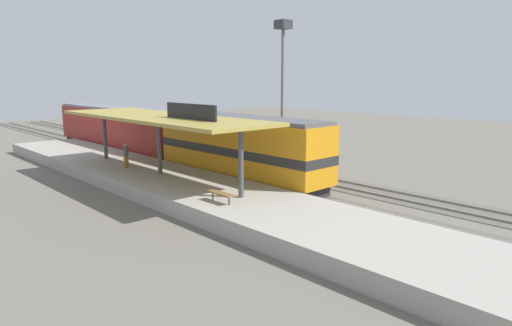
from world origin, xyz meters
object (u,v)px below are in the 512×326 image
object	(u,v)px
light_mast	(283,62)
person_waiting	(126,154)
passenger_carriage_single	(117,129)
locomotive	(239,148)
platform_bench	(221,194)

from	to	relation	value
light_mast	person_waiting	size ratio (longest dim) A/B	6.84
passenger_carriage_single	light_mast	size ratio (longest dim) A/B	1.71
locomotive	person_waiting	xyz separation A→B (m)	(-5.19, 5.99, -0.56)
platform_bench	locomotive	bearing A→B (deg)	42.86
locomotive	light_mast	distance (m)	10.41
platform_bench	person_waiting	xyz separation A→B (m)	(0.81, 11.56, 0.51)
platform_bench	locomotive	distance (m)	8.25
person_waiting	light_mast	bearing A→B (deg)	-11.22
passenger_carriage_single	platform_bench	bearing A→B (deg)	-104.28
platform_bench	light_mast	world-z (taller)	light_mast
locomotive	platform_bench	bearing A→B (deg)	-137.14
platform_bench	light_mast	size ratio (longest dim) A/B	0.15
platform_bench	person_waiting	distance (m)	11.60
locomotive	light_mast	size ratio (longest dim) A/B	1.23
passenger_carriage_single	person_waiting	world-z (taller)	passenger_carriage_single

